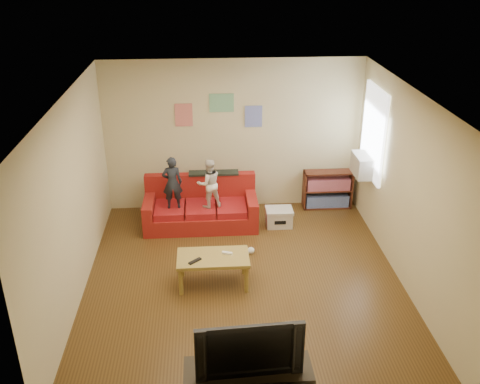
{
  "coord_description": "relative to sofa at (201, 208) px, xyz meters",
  "views": [
    {
      "loc": [
        -0.49,
        -6.4,
        4.4
      ],
      "look_at": [
        0.0,
        0.8,
        1.05
      ],
      "focal_mm": 40.0,
      "sensor_mm": 36.0,
      "label": 1
    }
  ],
  "objects": [
    {
      "name": "artwork_right",
      "position": [
        0.95,
        0.66,
        1.42
      ],
      "size": [
        0.3,
        0.01,
        0.38
      ],
      "primitive_type": "cube",
      "color": "#727FCC",
      "rests_on": "room_shell"
    },
    {
      "name": "child_a",
      "position": [
        -0.45,
        -0.17,
        0.57
      ],
      "size": [
        0.34,
        0.24,
        0.9
      ],
      "primitive_type": "imported",
      "rotation": [
        0.0,
        0.0,
        3.22
      ],
      "color": "black",
      "rests_on": "sofa"
    },
    {
      "name": "ac_unit",
      "position": [
        2.7,
        -0.17,
        0.8
      ],
      "size": [
        0.28,
        0.55,
        0.35
      ],
      "primitive_type": "cube",
      "color": "#B7B2A3",
      "rests_on": "window"
    },
    {
      "name": "file_box",
      "position": [
        1.33,
        -0.18,
        -0.12
      ],
      "size": [
        0.46,
        0.35,
        0.31
      ],
      "color": "beige",
      "rests_on": "ground"
    },
    {
      "name": "coffee_table",
      "position": [
        0.17,
        -1.84,
        0.11
      ],
      "size": [
        1.0,
        0.55,
        0.45
      ],
      "color": "#A58C3E",
      "rests_on": "ground"
    },
    {
      "name": "television",
      "position": [
        0.48,
        -4.07,
        0.52
      ],
      "size": [
        1.08,
        0.2,
        0.62
      ],
      "primitive_type": "imported",
      "rotation": [
        0.0,
        0.0,
        0.06
      ],
      "color": "black",
      "rests_on": "tv_stand"
    },
    {
      "name": "game_controller",
      "position": [
        0.37,
        -1.79,
        0.19
      ],
      "size": [
        0.15,
        0.09,
        0.03
      ],
      "primitive_type": "cube",
      "rotation": [
        0.0,
        0.0,
        -0.34
      ],
      "color": "white",
      "rests_on": "coffee_table"
    },
    {
      "name": "bookshelf",
      "position": [
        2.3,
        0.48,
        0.03
      ],
      "size": [
        0.88,
        0.26,
        0.71
      ],
      "color": "#4B2114",
      "rests_on": "ground"
    },
    {
      "name": "child_b",
      "position": [
        0.15,
        -0.17,
        0.54
      ],
      "size": [
        0.48,
        0.42,
        0.84
      ],
      "primitive_type": "imported",
      "rotation": [
        0.0,
        0.0,
        3.43
      ],
      "color": "silver",
      "rests_on": "sofa"
    },
    {
      "name": "room_shell",
      "position": [
        0.6,
        -1.82,
        1.07
      ],
      "size": [
        4.52,
        5.02,
        2.72
      ],
      "color": "#563917",
      "rests_on": "ground"
    },
    {
      "name": "artwork_left",
      "position": [
        -0.25,
        0.66,
        1.47
      ],
      "size": [
        0.3,
        0.01,
        0.4
      ],
      "primitive_type": "cube",
      "color": "#D87266",
      "rests_on": "room_shell"
    },
    {
      "name": "remote",
      "position": [
        -0.08,
        -1.96,
        0.18
      ],
      "size": [
        0.19,
        0.17,
        0.02
      ],
      "primitive_type": "cube",
      "rotation": [
        0.0,
        0.0,
        0.72
      ],
      "color": "black",
      "rests_on": "coffee_table"
    },
    {
      "name": "tissue",
      "position": [
        0.77,
        -1.07,
        -0.23
      ],
      "size": [
        0.13,
        0.13,
        0.11
      ],
      "primitive_type": "sphere",
      "rotation": [
        0.0,
        0.0,
        0.17
      ],
      "color": "white",
      "rests_on": "ground"
    },
    {
      "name": "artwork_center",
      "position": [
        0.4,
        0.66,
        1.67
      ],
      "size": [
        0.42,
        0.01,
        0.32
      ],
      "primitive_type": "cube",
      "color": "#72B27F",
      "rests_on": "room_shell"
    },
    {
      "name": "sofa",
      "position": [
        0.0,
        0.0,
        0.0
      ],
      "size": [
        1.91,
        0.88,
        0.84
      ],
      "color": "maroon",
      "rests_on": "ground"
    },
    {
      "name": "window",
      "position": [
        2.82,
        -0.17,
        1.36
      ],
      "size": [
        0.04,
        1.08,
        1.48
      ],
      "primitive_type": "cube",
      "color": "white",
      "rests_on": "room_shell"
    }
  ]
}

